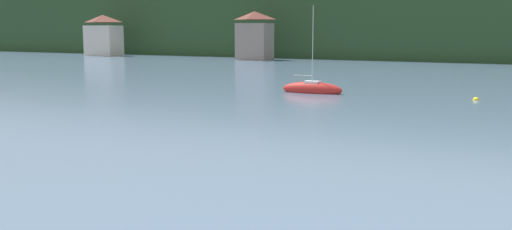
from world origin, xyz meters
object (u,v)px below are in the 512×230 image
at_px(sailboat_far_3, 312,89).
at_px(mooring_buoy_near, 476,100).
at_px(shore_building_west, 103,36).
at_px(shore_building_westcentral, 255,36).

relative_size(sailboat_far_3, mooring_buoy_near, 16.25).
relative_size(shore_building_west, shore_building_westcentral, 0.97).
bearing_deg(shore_building_west, mooring_buoy_near, -29.75).
distance_m(shore_building_west, sailboat_far_3, 69.30).
xyz_separation_m(shore_building_west, sailboat_far_3, (56.60, -39.86, -3.23)).
xyz_separation_m(shore_building_westcentral, mooring_buoy_near, (37.19, -38.78, -3.61)).
relative_size(shore_building_west, mooring_buoy_near, 17.52).
distance_m(sailboat_far_3, mooring_buoy_near, 11.43).
relative_size(shore_building_west, sailboat_far_3, 1.08).
relative_size(shore_building_westcentral, mooring_buoy_near, 17.97).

